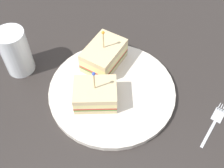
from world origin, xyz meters
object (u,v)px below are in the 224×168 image
at_px(sandwich_half_back, 104,55).
at_px(drink_glass, 16,54).
at_px(sandwich_half_front, 95,94).
at_px(plate, 112,91).
at_px(fork, 216,120).

xyz_separation_m(sandwich_half_back, drink_glass, (0.03, -0.20, 0.01)).
xyz_separation_m(sandwich_half_front, drink_glass, (-0.08, -0.20, 0.01)).
bearing_deg(plate, drink_glass, -101.83).
bearing_deg(drink_glass, fork, 78.33).
bearing_deg(fork, sandwich_half_back, -115.49).
xyz_separation_m(plate, fork, (0.05, 0.23, -0.00)).
distance_m(plate, sandwich_half_front, 0.06).
distance_m(sandwich_half_front, sandwich_half_back, 0.11).
bearing_deg(plate, sandwich_half_back, -159.64).
height_order(plate, sandwich_half_back, sandwich_half_back).
relative_size(drink_glass, fork, 1.01).
distance_m(sandwich_half_back, drink_glass, 0.20).
bearing_deg(fork, plate, -101.51).
bearing_deg(sandwich_half_front, plate, 136.46).
distance_m(sandwich_half_front, drink_glass, 0.21).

